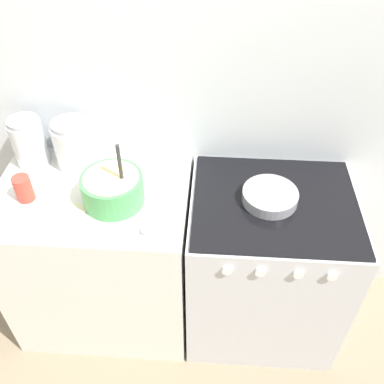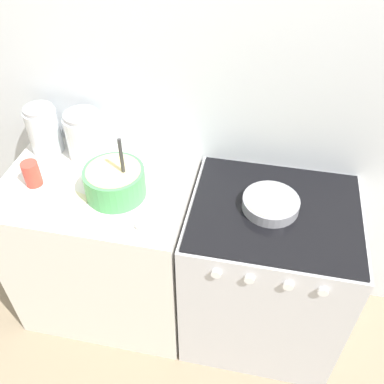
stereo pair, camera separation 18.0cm
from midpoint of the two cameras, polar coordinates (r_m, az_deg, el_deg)
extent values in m
plane|color=gray|center=(2.39, 0.22, -21.62)|extent=(12.00, 12.00, 0.00)
cube|color=silver|center=(1.92, 4.21, 12.84)|extent=(4.71, 0.05, 2.40)
cube|color=silver|center=(2.25, -8.99, -7.48)|extent=(0.86, 0.62, 0.88)
cube|color=silver|center=(2.18, 11.99, -10.81)|extent=(0.73, 0.62, 0.87)
cube|color=black|center=(1.85, 13.91, -2.59)|extent=(0.70, 0.59, 0.01)
cylinder|color=white|center=(1.69, 6.36, -10.94)|extent=(0.04, 0.02, 0.04)
cylinder|color=white|center=(1.69, 10.75, -11.53)|extent=(0.04, 0.02, 0.04)
cylinder|color=white|center=(1.70, 15.75, -12.11)|extent=(0.04, 0.02, 0.04)
cylinder|color=white|center=(1.73, 20.03, -12.53)|extent=(0.04, 0.02, 0.04)
cylinder|color=#4CA559|center=(1.83, -7.49, 1.17)|extent=(0.26, 0.26, 0.13)
cylinder|color=#EFDB8C|center=(1.81, -7.58, 1.91)|extent=(0.23, 0.23, 0.07)
cylinder|color=#333333|center=(1.76, -6.35, 3.24)|extent=(0.02, 0.02, 0.28)
cylinder|color=gray|center=(1.83, 13.24, -1.66)|extent=(0.24, 0.24, 0.05)
cylinder|color=#EFDB8C|center=(1.82, 13.26, -1.53)|extent=(0.22, 0.22, 0.04)
cylinder|color=silver|center=(2.13, -16.86, 7.69)|extent=(0.15, 0.15, 0.22)
cylinder|color=white|center=(2.16, -16.63, 6.75)|extent=(0.13, 0.13, 0.13)
cylinder|color=#B2B2B7|center=(2.07, -17.51, 10.36)|extent=(0.14, 0.14, 0.02)
cylinder|color=silver|center=(2.05, -11.63, 7.14)|extent=(0.18, 0.18, 0.21)
cylinder|color=olive|center=(2.08, -11.47, 6.20)|extent=(0.16, 0.16, 0.13)
cylinder|color=#B2B2B7|center=(1.99, -12.09, 9.84)|extent=(0.16, 0.16, 0.02)
cylinder|color=#CC3F33|center=(1.97, -18.19, 2.21)|extent=(0.07, 0.07, 0.12)
cube|color=beige|center=(1.88, -15.31, -1.73)|extent=(0.28, 0.26, 0.01)
cylinder|color=white|center=(1.73, -5.90, -4.50)|extent=(0.09, 0.01, 0.01)
sphere|color=white|center=(1.71, -4.13, -4.51)|extent=(0.04, 0.04, 0.04)
camera|label=1|loc=(0.09, -87.13, 2.64)|focal=40.00mm
camera|label=2|loc=(0.09, 92.87, -2.64)|focal=40.00mm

